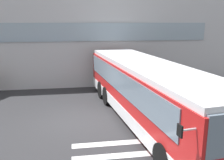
{
  "coord_description": "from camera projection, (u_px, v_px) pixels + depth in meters",
  "views": [
    {
      "loc": [
        -0.0,
        -10.8,
        4.49
      ],
      "look_at": [
        1.93,
        1.62,
        1.5
      ],
      "focal_mm": 39.57,
      "sensor_mm": 36.0,
      "label": 1
    }
  ],
  "objects": [
    {
      "name": "bus_main_foreground",
      "position": [
        147.0,
        93.0,
        11.21
      ],
      "size": [
        4.0,
        12.1,
        2.7
      ],
      "color": "red",
      "rests_on": "ground"
    },
    {
      "name": "ground_plane",
      "position": [
        76.0,
        121.0,
        11.42
      ],
      "size": [
        80.0,
        90.0,
        0.02
      ],
      "primitive_type": "cube",
      "color": "#2B2B2D",
      "rests_on": "ground"
    },
    {
      "name": "terminal_building",
      "position": [
        65.0,
        25.0,
        21.54
      ],
      "size": [
        24.37,
        13.8,
        8.37
      ],
      "color": "#B7B7BC",
      "rests_on": "ground"
    }
  ]
}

